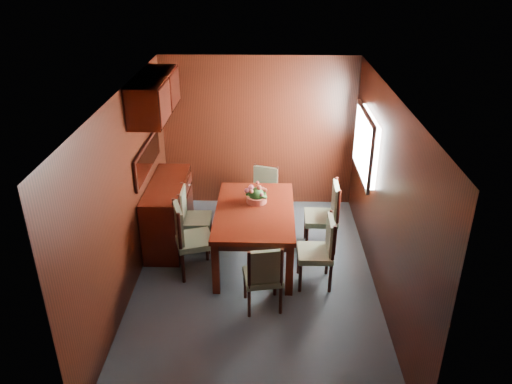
{
  "coord_description": "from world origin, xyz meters",
  "views": [
    {
      "loc": [
        0.14,
        -5.16,
        3.8
      ],
      "look_at": [
        0.0,
        0.45,
        1.05
      ],
      "focal_mm": 35.0,
      "sensor_mm": 36.0,
      "label": 1
    }
  ],
  "objects_px": {
    "chair_left_near": "(188,235)",
    "chair_right_near": "(321,248)",
    "chair_head": "(264,274)",
    "dining_table": "(255,217)",
    "flower_centerpiece": "(257,192)",
    "sideboard": "(168,212)"
  },
  "relations": [
    {
      "from": "dining_table",
      "to": "chair_left_near",
      "type": "distance_m",
      "value": 0.9
    },
    {
      "from": "flower_centerpiece",
      "to": "chair_left_near",
      "type": "bearing_deg",
      "value": -148.02
    },
    {
      "from": "chair_left_near",
      "to": "sideboard",
      "type": "bearing_deg",
      "value": -171.03
    },
    {
      "from": "sideboard",
      "to": "chair_right_near",
      "type": "distance_m",
      "value": 2.28
    },
    {
      "from": "chair_right_near",
      "to": "sideboard",
      "type": "bearing_deg",
      "value": 64.61
    },
    {
      "from": "sideboard",
      "to": "flower_centerpiece",
      "type": "relative_size",
      "value": 4.81
    },
    {
      "from": "sideboard",
      "to": "chair_left_near",
      "type": "distance_m",
      "value": 0.88
    },
    {
      "from": "sideboard",
      "to": "dining_table",
      "type": "xyz_separation_m",
      "value": [
        1.23,
        -0.47,
        0.2
      ]
    },
    {
      "from": "sideboard",
      "to": "dining_table",
      "type": "distance_m",
      "value": 1.33
    },
    {
      "from": "chair_left_near",
      "to": "flower_centerpiece",
      "type": "relative_size",
      "value": 3.39
    },
    {
      "from": "sideboard",
      "to": "chair_head",
      "type": "distance_m",
      "value": 2.03
    },
    {
      "from": "dining_table",
      "to": "chair_head",
      "type": "distance_m",
      "value": 1.07
    },
    {
      "from": "chair_right_near",
      "to": "chair_head",
      "type": "relative_size",
      "value": 1.06
    },
    {
      "from": "sideboard",
      "to": "flower_centerpiece",
      "type": "height_order",
      "value": "flower_centerpiece"
    },
    {
      "from": "chair_head",
      "to": "dining_table",
      "type": "bearing_deg",
      "value": 86.87
    },
    {
      "from": "dining_table",
      "to": "chair_right_near",
      "type": "bearing_deg",
      "value": -31.19
    },
    {
      "from": "chair_left_near",
      "to": "chair_right_near",
      "type": "xyz_separation_m",
      "value": [
        1.66,
        -0.19,
        -0.03
      ]
    },
    {
      "from": "chair_right_near",
      "to": "chair_head",
      "type": "bearing_deg",
      "value": 127.69
    },
    {
      "from": "sideboard",
      "to": "dining_table",
      "type": "relative_size",
      "value": 0.86
    },
    {
      "from": "dining_table",
      "to": "flower_centerpiece",
      "type": "xyz_separation_m",
      "value": [
        0.02,
        0.22,
        0.25
      ]
    },
    {
      "from": "chair_right_near",
      "to": "flower_centerpiece",
      "type": "height_order",
      "value": "flower_centerpiece"
    },
    {
      "from": "dining_table",
      "to": "sideboard",
      "type": "bearing_deg",
      "value": 159.73
    }
  ]
}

